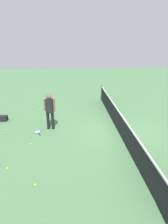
{
  "coord_description": "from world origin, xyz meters",
  "views": [
    {
      "loc": [
        8.16,
        -2.19,
        4.06
      ],
      "look_at": [
        -0.26,
        -1.57,
        0.9
      ],
      "focal_mm": 31.79,
      "sensor_mm": 36.0,
      "label": 1
    }
  ],
  "objects_px": {
    "tennis_ball_near_player": "(6,130)",
    "equipment_bag": "(0,118)",
    "player_near_side": "(50,109)",
    "tennis_racket_near_player": "(38,132)",
    "tennis_ball_baseline": "(39,110)",
    "tennis_ball_stray_right": "(45,118)",
    "tennis_ball_by_net": "(30,144)",
    "tennis_ball_stray_left": "(35,185)",
    "tennis_ball_midcourt": "(8,168)"
  },
  "relations": [
    {
      "from": "tennis_racket_near_player",
      "to": "tennis_ball_midcourt",
      "type": "relative_size",
      "value": 9.09
    },
    {
      "from": "tennis_ball_baseline",
      "to": "tennis_ball_stray_right",
      "type": "xyz_separation_m",
      "value": [
        1.36,
        0.49,
        0.0
      ]
    },
    {
      "from": "tennis_ball_near_player",
      "to": "tennis_ball_baseline",
      "type": "bearing_deg",
      "value": 156.72
    },
    {
      "from": "player_near_side",
      "to": "tennis_ball_stray_right",
      "type": "height_order",
      "value": "player_near_side"
    },
    {
      "from": "tennis_ball_stray_right",
      "to": "tennis_ball_baseline",
      "type": "bearing_deg",
      "value": -160.37
    },
    {
      "from": "player_near_side",
      "to": "tennis_ball_stray_right",
      "type": "relative_size",
      "value": 25.76
    },
    {
      "from": "tennis_ball_baseline",
      "to": "tennis_ball_midcourt",
      "type": "bearing_deg",
      "value": -2.53
    },
    {
      "from": "tennis_racket_near_player",
      "to": "tennis_ball_midcourt",
      "type": "xyz_separation_m",
      "value": [
        2.69,
        -0.59,
        0.02
      ]
    },
    {
      "from": "tennis_ball_stray_left",
      "to": "tennis_ball_by_net",
      "type": "bearing_deg",
      "value": -166.89
    },
    {
      "from": "tennis_ball_stray_right",
      "to": "equipment_bag",
      "type": "xyz_separation_m",
      "value": [
        0.13,
        -2.27,
        0.11
      ]
    },
    {
      "from": "player_near_side",
      "to": "tennis_ball_stray_left",
      "type": "height_order",
      "value": "player_near_side"
    },
    {
      "from": "tennis_racket_near_player",
      "to": "equipment_bag",
      "type": "relative_size",
      "value": 0.75
    },
    {
      "from": "tennis_ball_stray_left",
      "to": "tennis_ball_stray_right",
      "type": "relative_size",
      "value": 1.0
    },
    {
      "from": "tennis_ball_by_net",
      "to": "equipment_bag",
      "type": "bearing_deg",
      "value": -142.52
    },
    {
      "from": "equipment_bag",
      "to": "tennis_ball_by_net",
      "type": "bearing_deg",
      "value": 37.48
    },
    {
      "from": "player_near_side",
      "to": "tennis_racket_near_player",
      "type": "bearing_deg",
      "value": -59.18
    },
    {
      "from": "equipment_bag",
      "to": "player_near_side",
      "type": "bearing_deg",
      "value": 67.29
    },
    {
      "from": "player_near_side",
      "to": "tennis_ball_stray_left",
      "type": "bearing_deg",
      "value": -1.99
    },
    {
      "from": "tennis_racket_near_player",
      "to": "tennis_ball_midcourt",
      "type": "distance_m",
      "value": 2.76
    },
    {
      "from": "tennis_ball_near_player",
      "to": "tennis_ball_midcourt",
      "type": "bearing_deg",
      "value": 16.81
    },
    {
      "from": "tennis_racket_near_player",
      "to": "tennis_ball_baseline",
      "type": "height_order",
      "value": "tennis_ball_baseline"
    },
    {
      "from": "tennis_racket_near_player",
      "to": "tennis_ball_baseline",
      "type": "relative_size",
      "value": 9.09
    },
    {
      "from": "tennis_ball_stray_right",
      "to": "tennis_ball_by_net",
      "type": "bearing_deg",
      "value": -5.61
    },
    {
      "from": "tennis_racket_near_player",
      "to": "tennis_ball_by_net",
      "type": "height_order",
      "value": "tennis_ball_by_net"
    },
    {
      "from": "tennis_ball_near_player",
      "to": "tennis_ball_stray_right",
      "type": "bearing_deg",
      "value": 128.76
    },
    {
      "from": "tennis_ball_near_player",
      "to": "tennis_ball_stray_right",
      "type": "height_order",
      "value": "same"
    },
    {
      "from": "tennis_ball_baseline",
      "to": "tennis_ball_stray_left",
      "type": "distance_m",
      "value": 6.57
    },
    {
      "from": "player_near_side",
      "to": "tennis_racket_near_player",
      "type": "relative_size",
      "value": 2.83
    },
    {
      "from": "tennis_ball_baseline",
      "to": "tennis_ball_stray_left",
      "type": "xyz_separation_m",
      "value": [
        6.53,
        0.78,
        0.0
      ]
    },
    {
      "from": "tennis_racket_near_player",
      "to": "tennis_ball_stray_left",
      "type": "distance_m",
      "value": 3.59
    },
    {
      "from": "tennis_racket_near_player",
      "to": "tennis_ball_near_player",
      "type": "xyz_separation_m",
      "value": [
        -0.29,
        -1.49,
        0.02
      ]
    },
    {
      "from": "tennis_ball_near_player",
      "to": "tennis_ball_stray_left",
      "type": "relative_size",
      "value": 1.0
    },
    {
      "from": "tennis_ball_near_player",
      "to": "tennis_ball_baseline",
      "type": "relative_size",
      "value": 1.0
    },
    {
      "from": "tennis_ball_midcourt",
      "to": "tennis_ball_by_net",
      "type": "bearing_deg",
      "value": 163.29
    },
    {
      "from": "equipment_bag",
      "to": "tennis_ball_baseline",
      "type": "bearing_deg",
      "value": 129.86
    },
    {
      "from": "tennis_ball_baseline",
      "to": "tennis_ball_near_player",
      "type": "bearing_deg",
      "value": -23.28
    },
    {
      "from": "tennis_ball_near_player",
      "to": "tennis_ball_stray_left",
      "type": "xyz_separation_m",
      "value": [
        3.85,
        1.93,
        0.0
      ]
    },
    {
      "from": "tennis_racket_near_player",
      "to": "tennis_ball_near_player",
      "type": "relative_size",
      "value": 9.09
    },
    {
      "from": "tennis_ball_midcourt",
      "to": "tennis_ball_stray_left",
      "type": "bearing_deg",
      "value": 50.03
    },
    {
      "from": "tennis_ball_near_player",
      "to": "tennis_ball_by_net",
      "type": "xyz_separation_m",
      "value": [
        1.43,
        1.37,
        0.0
      ]
    },
    {
      "from": "tennis_racket_near_player",
      "to": "tennis_ball_stray_left",
      "type": "height_order",
      "value": "tennis_ball_stray_left"
    },
    {
      "from": "tennis_racket_near_player",
      "to": "tennis_ball_by_net",
      "type": "bearing_deg",
      "value": -6.02
    },
    {
      "from": "equipment_bag",
      "to": "tennis_ball_near_player",
      "type": "bearing_deg",
      "value": 28.2
    },
    {
      "from": "tennis_ball_by_net",
      "to": "tennis_ball_baseline",
      "type": "xyz_separation_m",
      "value": [
        -4.11,
        -0.22,
        0.0
      ]
    },
    {
      "from": "tennis_ball_near_player",
      "to": "equipment_bag",
      "type": "xyz_separation_m",
      "value": [
        -1.19,
        -0.64,
        0.11
      ]
    },
    {
      "from": "player_near_side",
      "to": "tennis_ball_stray_left",
      "type": "distance_m",
      "value": 4.03
    },
    {
      "from": "tennis_ball_stray_left",
      "to": "equipment_bag",
      "type": "relative_size",
      "value": 0.08
    },
    {
      "from": "tennis_ball_baseline",
      "to": "equipment_bag",
      "type": "height_order",
      "value": "equipment_bag"
    },
    {
      "from": "tennis_ball_by_net",
      "to": "tennis_ball_near_player",
      "type": "bearing_deg",
      "value": -136.23
    },
    {
      "from": "tennis_ball_stray_right",
      "to": "equipment_bag",
      "type": "distance_m",
      "value": 2.28
    }
  ]
}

